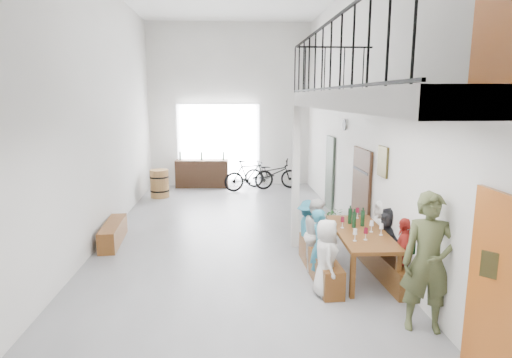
{
  "coord_description": "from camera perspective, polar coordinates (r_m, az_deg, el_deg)",
  "views": [
    {
      "loc": [
        -0.02,
        -8.83,
        3.04
      ],
      "look_at": [
        0.5,
        -0.5,
        1.44
      ],
      "focal_mm": 30.0,
      "sensor_mm": 36.0,
      "label": 1
    }
  ],
  "objects": [
    {
      "name": "floor",
      "position": [
        9.34,
        -3.26,
        -8.14
      ],
      "size": [
        12.0,
        12.0,
        0.0
      ],
      "primitive_type": "plane",
      "color": "slate",
      "rests_on": "ground"
    },
    {
      "name": "room_walls",
      "position": [
        8.84,
        -3.51,
        14.19
      ],
      "size": [
        12.0,
        12.0,
        12.0
      ],
      "color": "white",
      "rests_on": "ground"
    },
    {
      "name": "gateway_portal",
      "position": [
        14.86,
        -5.0,
        4.49
      ],
      "size": [
        2.8,
        0.08,
        2.8
      ],
      "primitive_type": "cube",
      "color": "white",
      "rests_on": "ground"
    },
    {
      "name": "right_wall_decor",
      "position": [
        7.59,
        17.53,
        0.52
      ],
      "size": [
        0.07,
        8.28,
        5.07
      ],
      "color": "#9F4912",
      "rests_on": "ground"
    },
    {
      "name": "balcony",
      "position": [
        6.04,
        16.01,
        9.75
      ],
      "size": [
        1.52,
        5.62,
        4.0
      ],
      "color": "silver",
      "rests_on": "ground"
    },
    {
      "name": "tasting_table",
      "position": [
        7.58,
        13.8,
        -7.38
      ],
      "size": [
        0.89,
        2.04,
        0.79
      ],
      "rotation": [
        0.0,
        0.0,
        -0.03
      ],
      "color": "brown",
      "rests_on": "ground"
    },
    {
      "name": "bench_inner",
      "position": [
        7.58,
        8.44,
        -10.98
      ],
      "size": [
        0.39,
        2.02,
        0.46
      ],
      "primitive_type": "cube",
      "rotation": [
        0.0,
        0.0,
        0.03
      ],
      "color": "brown",
      "rests_on": "ground"
    },
    {
      "name": "bench_wall",
      "position": [
        7.77,
        16.51,
        -10.88
      ],
      "size": [
        0.33,
        1.92,
        0.44
      ],
      "primitive_type": "cube",
      "rotation": [
        0.0,
        0.0,
        0.04
      ],
      "color": "brown",
      "rests_on": "ground"
    },
    {
      "name": "tableware",
      "position": [
        7.63,
        13.57,
        -5.52
      ],
      "size": [
        0.61,
        1.35,
        0.35
      ],
      "color": "black",
      "rests_on": "tasting_table"
    },
    {
      "name": "side_bench",
      "position": [
        9.58,
        -18.51,
        -6.84
      ],
      "size": [
        0.45,
        1.57,
        0.43
      ],
      "primitive_type": "cube",
      "rotation": [
        0.0,
        0.0,
        0.07
      ],
      "color": "brown",
      "rests_on": "ground"
    },
    {
      "name": "oak_barrel",
      "position": [
        13.46,
        -12.74,
        -0.6
      ],
      "size": [
        0.58,
        0.58,
        0.85
      ],
      "color": "olive",
      "rests_on": "ground"
    },
    {
      "name": "serving_counter",
      "position": [
        14.74,
        -7.21,
        0.73
      ],
      "size": [
        1.79,
        0.57,
        0.93
      ],
      "primitive_type": "cube",
      "rotation": [
        0.0,
        0.0,
        -0.05
      ],
      "color": "#352213",
      "rests_on": "ground"
    },
    {
      "name": "counter_bottles",
      "position": [
        14.66,
        -7.25,
        3.08
      ],
      "size": [
        1.53,
        0.14,
        0.28
      ],
      "color": "black",
      "rests_on": "serving_counter"
    },
    {
      "name": "guest_left_a",
      "position": [
        6.77,
        9.33,
        -10.31
      ],
      "size": [
        0.42,
        0.62,
        1.21
      ],
      "primitive_type": "imported",
      "rotation": [
        0.0,
        0.0,
        1.51
      ],
      "color": "silver",
      "rests_on": "ground"
    },
    {
      "name": "guest_left_b",
      "position": [
        7.23,
        8.54,
        -8.81
      ],
      "size": [
        0.46,
        0.53,
        1.24
      ],
      "primitive_type": "imported",
      "rotation": [
        0.0,
        0.0,
        1.14
      ],
      "color": "#25677D",
      "rests_on": "ground"
    },
    {
      "name": "guest_left_c",
      "position": [
        7.74,
        8.17,
        -7.27
      ],
      "size": [
        0.61,
        0.72,
        1.28
      ],
      "primitive_type": "imported",
      "rotation": [
        0.0,
        0.0,
        1.35
      ],
      "color": "silver",
      "rests_on": "ground"
    },
    {
      "name": "guest_left_d",
      "position": [
        8.18,
        6.96,
        -6.74
      ],
      "size": [
        0.44,
        0.75,
        1.15
      ],
      "primitive_type": "imported",
      "rotation": [
        0.0,
        0.0,
        1.59
      ],
      "color": "#25677D",
      "rests_on": "ground"
    },
    {
      "name": "guest_right_a",
      "position": [
        7.25,
        19.07,
        -9.44
      ],
      "size": [
        0.54,
        0.75,
        1.19
      ],
      "primitive_type": "imported",
      "rotation": [
        0.0,
        0.0,
        -1.98
      ],
      "color": "maroon",
      "rests_on": "ground"
    },
    {
      "name": "guest_right_b",
      "position": [
        7.92,
        17.24,
        -7.7
      ],
      "size": [
        0.44,
        1.11,
        1.17
      ],
      "primitive_type": "imported",
      "rotation": [
        0.0,
        0.0,
        -1.48
      ],
      "color": "black",
      "rests_on": "ground"
    },
    {
      "name": "guest_right_c",
      "position": [
        8.39,
        16.37,
        -6.62
      ],
      "size": [
        0.39,
        0.58,
        1.16
      ],
      "primitive_type": "imported",
      "rotation": [
        0.0,
        0.0,
        -1.54
      ],
      "color": "silver",
      "rests_on": "ground"
    },
    {
      "name": "host_standing",
      "position": [
        6.06,
        21.99,
        -10.3
      ],
      "size": [
        0.77,
        0.6,
        1.86
      ],
      "primitive_type": "imported",
      "rotation": [
        0.0,
        0.0,
        -0.25
      ],
      "color": "#444B2A",
      "rests_on": "ground"
    },
    {
      "name": "potted_plant",
      "position": [
        10.42,
        10.34,
        -4.97
      ],
      "size": [
        0.42,
        0.37,
        0.45
      ],
      "primitive_type": "imported",
      "rotation": [
        0.0,
        0.0,
        0.05
      ],
      "color": "#1C4920",
      "rests_on": "ground"
    },
    {
      "name": "bicycle_near",
      "position": [
        14.53,
        2.16,
        0.76
      ],
      "size": [
        1.97,
        1.01,
        0.99
      ],
      "primitive_type": "imported",
      "rotation": [
        0.0,
        0.0,
        1.37
      ],
      "color": "black",
      "rests_on": "ground"
    },
    {
      "name": "bicycle_far",
      "position": [
        14.03,
        -0.92,
        0.47
      ],
      "size": [
        1.75,
        0.9,
        1.02
      ],
      "primitive_type": "imported",
      "rotation": [
        0.0,
        0.0,
        1.83
      ],
      "color": "black",
      "rests_on": "ground"
    }
  ]
}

